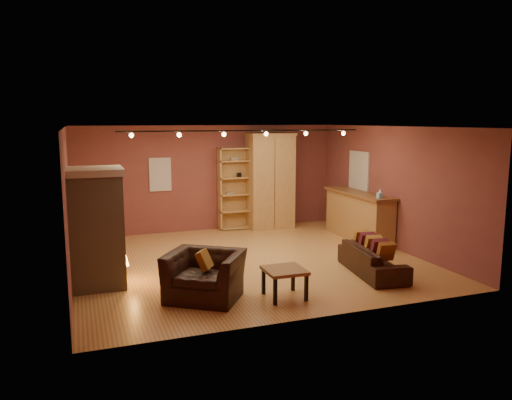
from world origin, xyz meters
name	(u,v)px	position (x,y,z in m)	size (l,w,h in m)	color
floor	(249,261)	(0.00, 0.00, 0.00)	(7.00, 7.00, 0.00)	#B0793E
ceiling	(248,127)	(0.00, 0.00, 2.80)	(7.00, 7.00, 0.00)	brown
back_wall	(209,178)	(0.00, 3.25, 1.40)	(7.00, 0.02, 2.80)	brown
left_wall	(68,205)	(-3.50, 0.00, 1.40)	(0.02, 6.50, 2.80)	brown
right_wall	(392,187)	(3.50, 0.00, 1.40)	(0.02, 6.50, 2.80)	brown
fireplace	(97,228)	(-3.04, -0.60, 1.06)	(1.01, 0.98, 2.12)	tan
back_window	(160,174)	(-1.30, 3.23, 1.55)	(0.56, 0.04, 0.86)	silver
bookcase	(234,188)	(0.67, 3.13, 1.12)	(0.90, 0.35, 2.21)	tan
armoire	(270,181)	(1.63, 2.92, 1.30)	(1.27, 0.72, 2.59)	tan
bar_counter	(359,215)	(3.20, 0.91, 0.60)	(0.65, 2.47, 1.18)	tan
tissue_box	(380,194)	(3.15, -0.05, 1.27)	(0.13, 0.13, 0.22)	#8FBDE5
right_window	(359,171)	(3.47, 1.40, 1.65)	(0.05, 0.90, 1.00)	silver
loveseat	(373,255)	(1.95, -1.65, 0.38)	(0.80, 1.90, 0.77)	black
armchair	(205,268)	(-1.42, -1.87, 0.53)	(1.43, 1.32, 1.05)	black
coffee_table	(285,273)	(-0.16, -2.29, 0.42)	(0.66, 0.66, 0.50)	brown
track_rail	(245,132)	(0.00, 0.20, 2.69)	(5.20, 0.09, 0.13)	black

